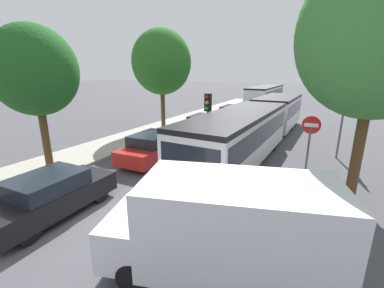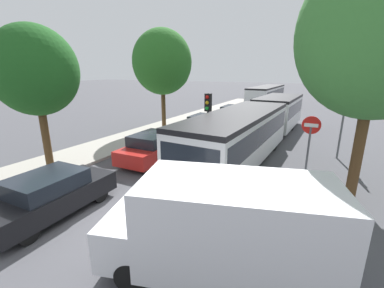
% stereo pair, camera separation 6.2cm
% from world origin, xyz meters
% --- Properties ---
extents(ground_plane, '(200.00, 200.00, 0.00)m').
position_xyz_m(ground_plane, '(0.00, 0.00, 0.00)').
color(ground_plane, '#47474C').
extents(kerb_strip_left, '(3.20, 41.01, 0.14)m').
position_xyz_m(kerb_strip_left, '(-5.98, 15.51, 0.07)').
color(kerb_strip_left, '#9E998E').
rests_on(kerb_strip_left, ground).
extents(articulated_bus, '(3.19, 17.40, 2.57)m').
position_xyz_m(articulated_bus, '(1.99, 10.70, 1.48)').
color(articulated_bus, silver).
rests_on(articulated_bus, ground).
extents(city_bus_rear, '(2.76, 11.67, 2.50)m').
position_xyz_m(city_bus_rear, '(-1.97, 31.02, 1.45)').
color(city_bus_rear, silver).
rests_on(city_bus_rear, ground).
extents(queued_car_black, '(1.83, 4.09, 1.40)m').
position_xyz_m(queued_car_black, '(-1.86, -0.54, 0.71)').
color(queued_car_black, black).
rests_on(queued_car_black, ground).
extents(queued_car_red, '(1.91, 4.25, 1.46)m').
position_xyz_m(queued_car_red, '(-2.03, 5.21, 0.74)').
color(queued_car_red, '#B21E19').
rests_on(queued_car_red, ground).
extents(queued_car_green, '(1.92, 4.29, 1.47)m').
position_xyz_m(queued_car_green, '(-2.05, 11.40, 0.75)').
color(queued_car_green, '#236638').
rests_on(queued_car_green, ground).
extents(queued_car_silver, '(2.00, 4.46, 1.53)m').
position_xyz_m(queued_car_silver, '(-1.72, 16.78, 0.78)').
color(queued_car_silver, '#B7BABF').
rests_on(queued_car_silver, ground).
extents(white_van, '(5.35, 3.30, 2.31)m').
position_xyz_m(white_van, '(3.96, -0.35, 1.24)').
color(white_van, silver).
rests_on(white_van, ground).
extents(traffic_light, '(0.33, 0.37, 3.40)m').
position_xyz_m(traffic_light, '(0.20, 6.97, 2.50)').
color(traffic_light, '#56595E').
rests_on(traffic_light, ground).
extents(no_entry_sign, '(0.70, 0.08, 2.82)m').
position_xyz_m(no_entry_sign, '(5.12, 5.78, 1.88)').
color(no_entry_sign, '#56595E').
rests_on(no_entry_sign, ground).
extents(direction_sign_post, '(0.26, 1.39, 3.60)m').
position_xyz_m(direction_sign_post, '(6.37, 10.12, 2.57)').
color(direction_sign_post, '#56595E').
rests_on(direction_sign_post, ground).
extents(tree_left_near, '(3.41, 3.41, 6.33)m').
position_xyz_m(tree_left_near, '(-5.20, 1.67, 4.47)').
color(tree_left_near, '#51381E').
rests_on(tree_left_near, ground).
extents(tree_left_mid, '(4.30, 4.30, 7.45)m').
position_xyz_m(tree_left_mid, '(-5.38, 11.37, 4.98)').
color(tree_left_mid, '#51381E').
rests_on(tree_left_mid, ground).
extents(tree_right_near, '(5.01, 5.01, 8.34)m').
position_xyz_m(tree_right_near, '(6.76, 5.33, 5.48)').
color(tree_right_near, '#51381E').
rests_on(tree_right_near, ground).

